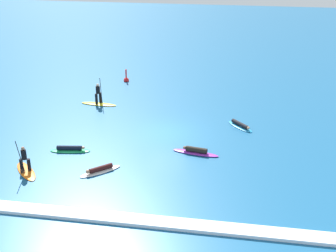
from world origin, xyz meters
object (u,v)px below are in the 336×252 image
(surfer_on_white_board, at_px, (100,170))
(marker_buoy, at_px, (126,79))
(surfer_on_purple_board, at_px, (196,151))
(surfer_on_orange_board, at_px, (25,166))
(surfer_on_yellow_board, at_px, (99,100))
(surfer_on_blue_board, at_px, (240,125))
(surfer_on_green_board, at_px, (70,149))

(surfer_on_white_board, height_order, marker_buoy, marker_buoy)
(surfer_on_purple_board, distance_m, marker_buoy, 16.03)
(surfer_on_white_board, xyz_separation_m, surfer_on_purple_board, (5.32, 3.31, 0.02))
(surfer_on_orange_board, height_order, marker_buoy, surfer_on_orange_board)
(surfer_on_white_board, relative_size, marker_buoy, 1.80)
(surfer_on_yellow_board, bearing_deg, surfer_on_blue_board, -8.50)
(surfer_on_yellow_board, bearing_deg, surfer_on_purple_board, -35.50)
(surfer_on_orange_board, distance_m, marker_buoy, 17.92)
(surfer_on_green_board, distance_m, surfer_on_yellow_board, 8.52)
(surfer_on_green_board, relative_size, surfer_on_purple_board, 0.87)
(marker_buoy, bearing_deg, surfer_on_yellow_board, -96.24)
(surfer_on_white_board, xyz_separation_m, marker_buoy, (-2.78, 17.15, 0.05))
(surfer_on_blue_board, height_order, marker_buoy, marker_buoy)
(surfer_on_green_board, xyz_separation_m, surfer_on_purple_board, (8.04, 1.00, 0.02))
(surfer_on_white_board, height_order, surfer_on_blue_board, surfer_on_white_board)
(surfer_on_orange_board, bearing_deg, surfer_on_purple_board, 70.86)
(surfer_on_blue_board, bearing_deg, surfer_on_yellow_board, -144.78)
(surfer_on_purple_board, bearing_deg, surfer_on_white_board, 41.83)
(surfer_on_purple_board, xyz_separation_m, marker_buoy, (-8.10, 13.84, 0.03))
(surfer_on_purple_board, distance_m, surfer_on_orange_board, 10.45)
(surfer_on_purple_board, height_order, marker_buoy, marker_buoy)
(surfer_on_purple_board, bearing_deg, surfer_on_orange_board, 32.53)
(surfer_on_orange_board, bearing_deg, marker_buoy, 133.34)
(surfer_on_orange_board, bearing_deg, surfer_on_blue_board, 83.54)
(surfer_on_green_board, xyz_separation_m, surfer_on_yellow_board, (-0.75, 8.48, 0.30))
(surfer_on_green_board, height_order, marker_buoy, marker_buoy)
(surfer_on_green_board, height_order, surfer_on_white_board, surfer_on_green_board)
(surfer_on_green_board, distance_m, surfer_on_purple_board, 8.10)
(surfer_on_purple_board, relative_size, surfer_on_orange_board, 1.23)
(surfer_on_yellow_board, distance_m, surfer_on_white_board, 11.34)
(surfer_on_orange_board, xyz_separation_m, marker_buoy, (1.55, 17.85, -0.20))
(surfer_on_green_board, xyz_separation_m, surfer_on_blue_board, (10.77, 5.74, -0.00))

